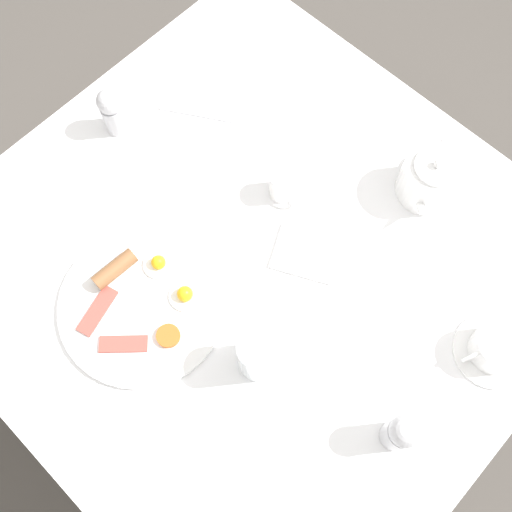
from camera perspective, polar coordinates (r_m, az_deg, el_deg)
ground_plane at (r=1.91m, az=0.00°, el=-8.79°), size 8.00×8.00×0.00m
table at (r=1.23m, az=0.00°, el=-1.55°), size 1.09×1.05×0.78m
breakfast_plate at (r=1.14m, az=-10.77°, el=-4.30°), size 0.32×0.32×0.04m
teapot_near at (r=1.23m, az=16.26°, el=7.13°), size 0.12×0.19×0.11m
teacup_with_saucer_left at (r=1.16m, az=21.88°, el=-8.14°), size 0.14×0.14×0.07m
water_glass_tall at (r=1.05m, az=0.20°, el=-9.41°), size 0.07×0.07×0.12m
creamer_jug at (r=1.19m, az=2.64°, el=6.81°), size 0.08×0.05×0.07m
pepper_grinder at (r=1.29m, az=-13.51°, el=13.34°), size 0.05×0.05×0.11m
salt_grinder at (r=1.06m, az=13.64°, el=-16.08°), size 0.05×0.05×0.11m
napkin_folded at (r=1.17m, az=4.84°, el=0.27°), size 0.16×0.14×0.01m
fork_by_plate at (r=1.32m, az=-5.60°, el=13.37°), size 0.15×0.10×0.00m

